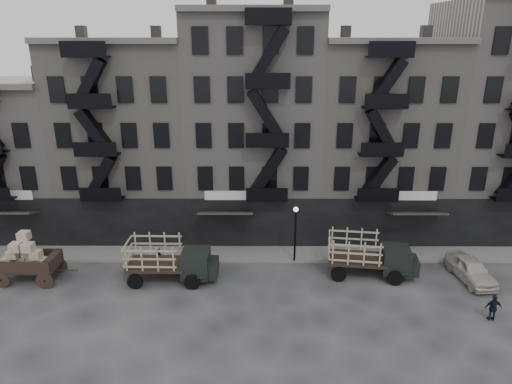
{
  "coord_description": "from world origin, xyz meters",
  "views": [
    {
      "loc": [
        0.35,
        -26.87,
        15.77
      ],
      "look_at": [
        0.22,
        4.0,
        4.88
      ],
      "focal_mm": 32.0,
      "sensor_mm": 36.0,
      "label": 1
    }
  ],
  "objects_px": {
    "stake_truck_west": "(169,257)",
    "pedestrian_mid": "(158,260)",
    "car_east": "(471,269)",
    "wagon": "(26,254)",
    "policeman": "(493,308)",
    "stake_truck_east": "(370,253)"
  },
  "relations": [
    {
      "from": "wagon",
      "to": "stake_truck_west",
      "type": "xyz_separation_m",
      "value": [
        9.44,
        0.05,
        -0.25
      ]
    },
    {
      "from": "car_east",
      "to": "pedestrian_mid",
      "type": "height_order",
      "value": "pedestrian_mid"
    },
    {
      "from": "stake_truck_east",
      "to": "pedestrian_mid",
      "type": "relative_size",
      "value": 3.67
    },
    {
      "from": "stake_truck_west",
      "to": "stake_truck_east",
      "type": "relative_size",
      "value": 0.98
    },
    {
      "from": "stake_truck_west",
      "to": "policeman",
      "type": "height_order",
      "value": "stake_truck_west"
    },
    {
      "from": "policeman",
      "to": "stake_truck_east",
      "type": "bearing_deg",
      "value": -39.28
    },
    {
      "from": "wagon",
      "to": "policeman",
      "type": "xyz_separation_m",
      "value": [
        28.82,
        -4.37,
        -1.14
      ]
    },
    {
      "from": "car_east",
      "to": "pedestrian_mid",
      "type": "distance_m",
      "value": 21.21
    },
    {
      "from": "pedestrian_mid",
      "to": "car_east",
      "type": "bearing_deg",
      "value": 163.2
    },
    {
      "from": "stake_truck_east",
      "to": "policeman",
      "type": "height_order",
      "value": "stake_truck_east"
    },
    {
      "from": "stake_truck_west",
      "to": "wagon",
      "type": "bearing_deg",
      "value": -178.72
    },
    {
      "from": "car_east",
      "to": "stake_truck_east",
      "type": "bearing_deg",
      "value": 167.94
    },
    {
      "from": "car_east",
      "to": "policeman",
      "type": "height_order",
      "value": "policeman"
    },
    {
      "from": "wagon",
      "to": "pedestrian_mid",
      "type": "distance_m",
      "value": 8.56
    },
    {
      "from": "stake_truck_east",
      "to": "pedestrian_mid",
      "type": "distance_m",
      "value": 14.51
    },
    {
      "from": "stake_truck_east",
      "to": "stake_truck_west",
      "type": "bearing_deg",
      "value": -169.63
    },
    {
      "from": "stake_truck_west",
      "to": "car_east",
      "type": "relative_size",
      "value": 1.35
    },
    {
      "from": "stake_truck_west",
      "to": "pedestrian_mid",
      "type": "relative_size",
      "value": 3.58
    },
    {
      "from": "wagon",
      "to": "stake_truck_west",
      "type": "height_order",
      "value": "wagon"
    },
    {
      "from": "policeman",
      "to": "stake_truck_west",
      "type": "bearing_deg",
      "value": -11.39
    },
    {
      "from": "stake_truck_east",
      "to": "car_east",
      "type": "xyz_separation_m",
      "value": [
        6.71,
        -0.57,
        -0.94
      ]
    },
    {
      "from": "stake_truck_east",
      "to": "policeman",
      "type": "xyz_separation_m",
      "value": [
        5.97,
        -5.14,
        -0.88
      ]
    }
  ]
}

